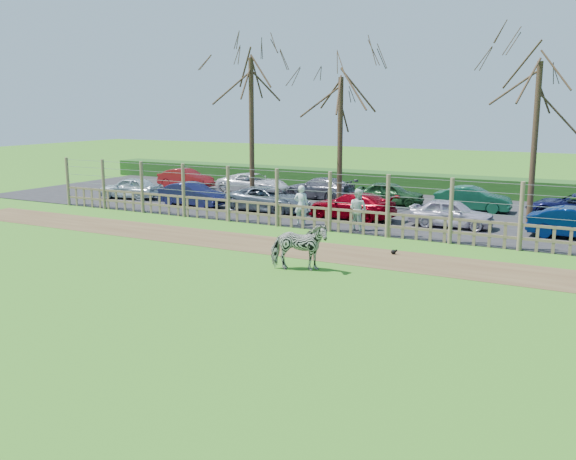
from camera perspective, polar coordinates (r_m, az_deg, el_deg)
The scene contains 23 objects.
ground at distance 19.87m, azimuth -5.98°, elevation -4.07°, with size 120.00×120.00×0.00m, color #529236.
dirt_strip at distance 23.61m, azimuth 0.16°, elevation -1.57°, with size 34.00×2.80×0.01m, color brown.
asphalt at distance 32.61m, azimuth 8.48°, elevation 1.85°, with size 44.00×13.00×0.04m, color #232326.
hedge at distance 39.14m, azimuth 12.01°, elevation 4.04°, with size 46.00×2.00×1.10m, color #1E4716.
fence at distance 26.54m, azimuth 3.73°, elevation 1.57°, with size 30.16×0.16×2.50m.
tree_left at distance 33.22m, azimuth -3.29°, elevation 11.81°, with size 4.80×4.80×7.88m.
tree_mid at distance 32.02m, azimuth 4.69°, elevation 10.48°, with size 4.80×4.80×6.83m.
tree_right at distance 30.07m, azimuth 21.29°, elevation 10.46°, with size 4.80×4.80×7.35m.
zebra at distance 20.21m, azimuth 0.97°, elevation -1.49°, with size 0.84×1.84×1.55m, color gray.
visitor_a at distance 27.83m, azimuth 1.19°, elevation 2.24°, with size 0.63×0.41×1.72m, color silver.
visitor_b at distance 26.77m, azimuth 6.25°, elevation 1.83°, with size 0.84×0.65×1.72m, color silver.
crow at distance 22.84m, azimuth 9.38°, elevation -1.93°, with size 0.23×0.17×0.19m.
car_0 at distance 36.79m, azimuth -13.83°, elevation 3.67°, with size 1.42×3.52×1.20m, color #B2C2CA.
car_1 at distance 33.38m, azimuth -8.50°, elevation 3.14°, with size 1.27×3.64×1.20m, color #181B48.
car_2 at distance 31.37m, azimuth -1.75°, elevation 2.75°, with size 1.99×4.32×1.20m, color slate.
car_3 at distance 29.48m, azimuth 5.69°, elevation 2.17°, with size 1.68×4.13×1.20m, color maroon.
car_4 at distance 28.14m, azimuth 14.34°, elevation 1.45°, with size 1.42×3.52×1.20m, color #B9B0C5.
car_7 at distance 40.80m, azimuth -9.07°, elevation 4.55°, with size 1.27×3.64×1.20m, color maroon.
car_8 at distance 37.67m, azimuth -3.11°, elevation 4.14°, with size 1.99×4.32×1.20m, color white.
car_9 at distance 35.56m, azimuth 2.81°, elevation 3.73°, with size 1.68×4.13×1.20m, color slate.
car_10 at distance 33.87m, azimuth 9.07°, elevation 3.24°, with size 1.42×3.52×1.20m, color #235028.
car_11 at distance 32.72m, azimuth 16.10°, elevation 2.67°, with size 1.27×3.64×1.20m, color #135036.
car_12 at distance 31.90m, azimuth 24.23°, elevation 1.92°, with size 1.99×4.32×1.20m, color #121549.
Camera 1 is at (10.86, -15.82, 5.16)m, focal length 40.00 mm.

